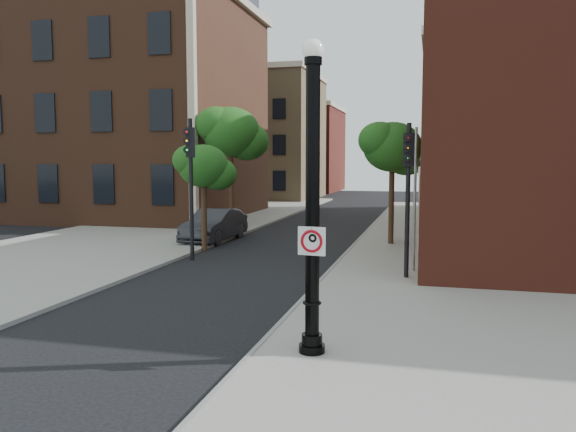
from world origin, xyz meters
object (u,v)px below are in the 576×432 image
(no_parking_sign, at_px, (312,241))
(parked_car, at_px, (214,225))
(lamppost, at_px, (312,215))
(traffic_signal_left, at_px, (190,165))
(traffic_signal_right, at_px, (408,175))

(no_parking_sign, relative_size, parked_car, 0.12)
(lamppost, distance_m, traffic_signal_left, 11.53)
(no_parking_sign, relative_size, traffic_signal_right, 0.11)
(traffic_signal_right, bearing_deg, parked_car, 131.34)
(lamppost, xyz_separation_m, parked_car, (-7.76, 14.32, -2.02))
(traffic_signal_left, bearing_deg, no_parking_sign, -76.68)
(traffic_signal_right, bearing_deg, no_parking_sign, -112.88)
(parked_car, distance_m, traffic_signal_right, 11.69)
(no_parking_sign, distance_m, traffic_signal_left, 11.71)
(no_parking_sign, xyz_separation_m, traffic_signal_right, (1.42, 7.75, 1.04))
(traffic_signal_left, relative_size, traffic_signal_right, 1.08)
(parked_car, bearing_deg, traffic_signal_left, -75.66)
(traffic_signal_right, bearing_deg, lamppost, -113.24)
(no_parking_sign, distance_m, traffic_signal_right, 7.94)
(lamppost, xyz_separation_m, no_parking_sign, (0.02, -0.16, -0.47))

